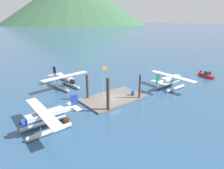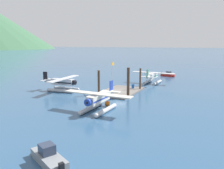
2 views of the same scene
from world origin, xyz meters
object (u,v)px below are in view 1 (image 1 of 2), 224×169
at_px(mooring_buoy, 67,120).
at_px(seaplane_cream_port_aft, 46,119).
at_px(seaplane_white_stbd_aft, 171,81).
at_px(seaplane_silver_bow_left, 65,81).
at_px(fuel_drum, 133,93).
at_px(flagpole, 103,78).
at_px(boat_red_open_se, 207,75).

relative_size(mooring_buoy, seaplane_cream_port_aft, 0.08).
xyz_separation_m(mooring_buoy, seaplane_white_stbd_aft, (23.25, -0.68, 1.15)).
distance_m(mooring_buoy, seaplane_silver_bow_left, 14.84).
relative_size(fuel_drum, seaplane_white_stbd_aft, 0.08).
xyz_separation_m(flagpole, fuel_drum, (4.94, -2.51, -3.23)).
bearing_deg(seaplane_cream_port_aft, fuel_drum, 3.24).
bearing_deg(seaplane_silver_bow_left, mooring_buoy, -114.96).
distance_m(flagpole, seaplane_silver_bow_left, 10.56).
bearing_deg(fuel_drum, seaplane_white_stbd_aft, -9.99).
height_order(seaplane_silver_bow_left, seaplane_white_stbd_aft, same).
bearing_deg(mooring_buoy, seaplane_silver_bow_left, 65.04).
bearing_deg(fuel_drum, mooring_buoy, -176.00).
distance_m(seaplane_cream_port_aft, seaplane_white_stbd_aft, 26.10).
distance_m(fuel_drum, seaplane_cream_port_aft, 16.78).
bearing_deg(mooring_buoy, seaplane_white_stbd_aft, -1.67).
bearing_deg(fuel_drum, seaplane_cream_port_aft, -176.76).
distance_m(mooring_buoy, seaplane_cream_port_aft, 3.06).
height_order(flagpole, mooring_buoy, flagpole).
distance_m(mooring_buoy, seaplane_white_stbd_aft, 23.29).
bearing_deg(flagpole, fuel_drum, -26.97).
height_order(mooring_buoy, seaplane_silver_bow_left, seaplane_silver_bow_left).
distance_m(seaplane_cream_port_aft, boat_red_open_se, 40.29).
bearing_deg(seaplane_white_stbd_aft, fuel_drum, 170.01).
bearing_deg(boat_red_open_se, seaplane_white_stbd_aft, 176.74).
height_order(flagpole, seaplane_white_stbd_aft, flagpole).
bearing_deg(flagpole, mooring_buoy, -158.73).
xyz_separation_m(flagpole, boat_red_open_se, (28.46, -4.97, -3.49)).
xyz_separation_m(seaplane_white_stbd_aft, boat_red_open_se, (14.17, -0.81, -1.09)).
relative_size(flagpole, mooring_buoy, 6.91).
bearing_deg(seaplane_cream_port_aft, mooring_buoy, -0.46).
xyz_separation_m(mooring_buoy, boat_red_open_se, (37.41, -1.48, 0.06)).
bearing_deg(seaplane_silver_bow_left, seaplane_white_stbd_aft, -39.64).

